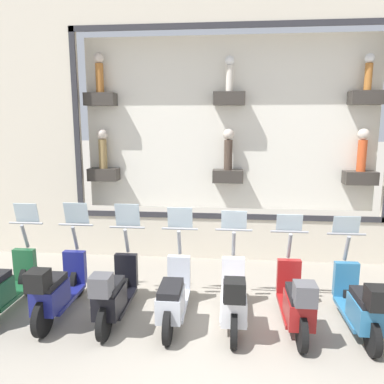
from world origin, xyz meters
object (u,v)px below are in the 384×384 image
(scooter_green_7, at_px, (4,287))
(scooter_black_5, at_px, (114,292))
(scooter_teal_1, at_px, (361,304))
(scooter_navy_6, at_px, (57,289))
(scooter_red_2, at_px, (296,301))
(scooter_white_3, at_px, (234,298))
(scooter_silver_4, at_px, (174,296))

(scooter_green_7, bearing_deg, scooter_black_5, -92.08)
(scooter_teal_1, relative_size, scooter_navy_6, 0.99)
(scooter_red_2, bearing_deg, scooter_white_3, 89.82)
(scooter_red_2, relative_size, scooter_navy_6, 0.99)
(scooter_teal_1, xyz_separation_m, scooter_green_7, (0.07, 5.39, -0.01))
(scooter_teal_1, bearing_deg, scooter_green_7, 89.22)
(scooter_red_2, height_order, scooter_green_7, scooter_green_7)
(scooter_white_3, bearing_deg, scooter_green_7, 88.94)
(scooter_black_5, bearing_deg, scooter_silver_4, -86.16)
(scooter_red_2, bearing_deg, scooter_silver_4, 87.95)
(scooter_teal_1, height_order, scooter_green_7, scooter_green_7)
(scooter_white_3, distance_m, scooter_green_7, 3.60)
(scooter_navy_6, height_order, scooter_green_7, scooter_navy_6)
(scooter_red_2, xyz_separation_m, scooter_navy_6, (0.01, 3.60, 0.02))
(scooter_black_5, xyz_separation_m, scooter_navy_6, (0.01, 0.90, 0.01))
(scooter_teal_1, bearing_deg, scooter_navy_6, 89.81)
(scooter_white_3, bearing_deg, scooter_black_5, 89.97)
(scooter_black_5, bearing_deg, scooter_teal_1, -90.13)
(scooter_teal_1, relative_size, scooter_red_2, 1.00)
(scooter_red_2, distance_m, scooter_black_5, 2.70)
(scooter_black_5, xyz_separation_m, scooter_green_7, (0.07, 1.80, -0.03))
(scooter_red_2, bearing_deg, scooter_teal_1, -90.28)
(scooter_teal_1, bearing_deg, scooter_red_2, 89.72)
(scooter_silver_4, xyz_separation_m, scooter_navy_6, (-0.05, 1.80, 0.06))
(scooter_silver_4, bearing_deg, scooter_navy_6, 91.70)
(scooter_teal_1, relative_size, scooter_silver_4, 1.00)
(scooter_black_5, height_order, scooter_navy_6, scooter_navy_6)
(scooter_silver_4, relative_size, scooter_black_5, 1.00)
(scooter_teal_1, height_order, scooter_white_3, scooter_white_3)
(scooter_silver_4, height_order, scooter_black_5, scooter_black_5)
(scooter_white_3, height_order, scooter_navy_6, scooter_navy_6)
(scooter_red_2, xyz_separation_m, scooter_black_5, (0.00, 2.70, 0.01))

